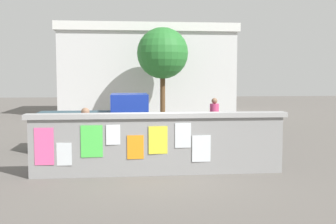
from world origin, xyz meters
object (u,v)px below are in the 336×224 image
object	(u,v)px
auto_rickshaw_truck	(99,123)
person_walking	(86,132)
person_bystander	(214,115)
bicycle_near	(216,140)
motorcycle	(174,145)
tree_roadside	(163,54)
bicycle_far	(177,133)

from	to	relation	value
auto_rickshaw_truck	person_walking	bearing A→B (deg)	-93.95
person_bystander	auto_rickshaw_truck	bearing A→B (deg)	-160.37
auto_rickshaw_truck	bicycle_near	xyz separation A→B (m)	(3.78, -0.74, -0.54)
auto_rickshaw_truck	person_walking	distance (m)	2.86
motorcycle	tree_roadside	size ratio (longest dim) A/B	0.38
person_bystander	tree_roadside	xyz separation A→B (m)	(-1.32, 6.79, 2.63)
bicycle_near	auto_rickshaw_truck	bearing A→B (deg)	168.89
person_bystander	bicycle_near	bearing A→B (deg)	-100.52
bicycle_near	bicycle_far	distance (m)	2.07
bicycle_far	person_bystander	bearing A→B (deg)	17.20
auto_rickshaw_truck	person_walking	world-z (taller)	auto_rickshaw_truck
bicycle_near	person_walking	size ratio (longest dim) A/B	1.04
bicycle_near	person_bystander	bearing A→B (deg)	79.48
auto_rickshaw_truck	bicycle_far	size ratio (longest dim) A/B	2.11
person_bystander	tree_roadside	world-z (taller)	tree_roadside
bicycle_far	person_walking	bearing A→B (deg)	-126.81
motorcycle	person_walking	bearing A→B (deg)	-163.28
person_bystander	tree_roadside	bearing A→B (deg)	101.01
bicycle_near	tree_roadside	distance (m)	9.63
motorcycle	tree_roadside	world-z (taller)	tree_roadside
auto_rickshaw_truck	person_bystander	xyz separation A→B (m)	(4.19, 1.49, 0.09)
bicycle_near	bicycle_far	size ratio (longest dim) A/B	0.98
motorcycle	tree_roadside	xyz separation A→B (m)	(0.65, 10.41, 3.15)
auto_rickshaw_truck	motorcycle	xyz separation A→B (m)	(2.22, -2.13, -0.44)
bicycle_near	bicycle_far	world-z (taller)	same
tree_roadside	motorcycle	bearing A→B (deg)	-93.56
bicycle_far	person_bystander	xyz separation A→B (m)	(1.47, 0.46, 0.62)
bicycle_near	motorcycle	bearing A→B (deg)	-138.22
tree_roadside	bicycle_near	bearing A→B (deg)	-84.27
auto_rickshaw_truck	motorcycle	distance (m)	3.11
bicycle_near	person_bystander	size ratio (longest dim) A/B	1.04
auto_rickshaw_truck	person_bystander	bearing A→B (deg)	19.63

